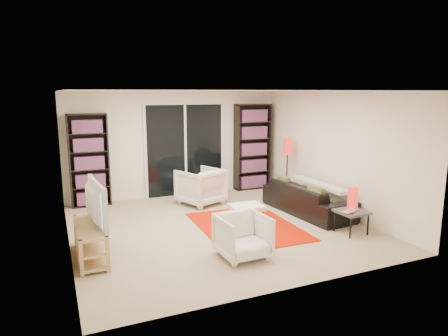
{
  "coord_description": "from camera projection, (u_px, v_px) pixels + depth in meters",
  "views": [
    {
      "loc": [
        -2.63,
        -6.34,
        2.38
      ],
      "look_at": [
        0.25,
        0.3,
        1.0
      ],
      "focal_mm": 32.0,
      "sensor_mm": 36.0,
      "label": 1
    }
  ],
  "objects": [
    {
      "name": "floor",
      "position": [
        218.0,
        226.0,
        7.19
      ],
      "size": [
        5.0,
        5.0,
        0.0
      ],
      "primitive_type": "plane",
      "color": "tan",
      "rests_on": "ground"
    },
    {
      "name": "wall_back",
      "position": [
        176.0,
        144.0,
        9.22
      ],
      "size": [
        5.0,
        0.02,
        2.4
      ],
      "primitive_type": "cube",
      "color": "white",
      "rests_on": "ground"
    },
    {
      "name": "wall_front",
      "position": [
        299.0,
        193.0,
        4.71
      ],
      "size": [
        5.0,
        0.02,
        2.4
      ],
      "primitive_type": "cube",
      "color": "white",
      "rests_on": "ground"
    },
    {
      "name": "wall_left",
      "position": [
        64.0,
        172.0,
        5.99
      ],
      "size": [
        0.02,
        5.0,
        2.4
      ],
      "primitive_type": "cube",
      "color": "white",
      "rests_on": "ground"
    },
    {
      "name": "wall_right",
      "position": [
        333.0,
        152.0,
        7.95
      ],
      "size": [
        0.02,
        5.0,
        2.4
      ],
      "primitive_type": "cube",
      "color": "white",
      "rests_on": "ground"
    },
    {
      "name": "ceiling",
      "position": [
        218.0,
        91.0,
        6.74
      ],
      "size": [
        5.0,
        5.0,
        0.02
      ],
      "primitive_type": "cube",
      "color": "white",
      "rests_on": "wall_back"
    },
    {
      "name": "sliding_door",
      "position": [
        185.0,
        150.0,
        9.29
      ],
      "size": [
        1.92,
        0.08,
        2.16
      ],
      "color": "white",
      "rests_on": "ground"
    },
    {
      "name": "bookshelf_left",
      "position": [
        89.0,
        160.0,
        8.35
      ],
      "size": [
        0.8,
        0.3,
        1.95
      ],
      "color": "black",
      "rests_on": "ground"
    },
    {
      "name": "bookshelf_right",
      "position": [
        252.0,
        147.0,
        9.84
      ],
      "size": [
        0.9,
        0.3,
        2.1
      ],
      "color": "black",
      "rests_on": "ground"
    },
    {
      "name": "tv_stand",
      "position": [
        90.0,
        241.0,
        5.77
      ],
      "size": [
        0.39,
        1.23,
        0.5
      ],
      "color": "#D2B67D",
      "rests_on": "floor"
    },
    {
      "name": "tv",
      "position": [
        90.0,
        204.0,
        5.68
      ],
      "size": [
        0.23,
        1.11,
        0.64
      ],
      "primitive_type": "imported",
      "rotation": [
        0.0,
        0.0,
        1.65
      ],
      "color": "black",
      "rests_on": "tv_stand"
    },
    {
      "name": "rug",
      "position": [
        247.0,
        226.0,
        7.18
      ],
      "size": [
        1.72,
        2.28,
        0.01
      ],
      "primitive_type": "cube",
      "rotation": [
        0.0,
        0.0,
        -0.03
      ],
      "color": "red",
      "rests_on": "floor"
    },
    {
      "name": "sofa",
      "position": [
        308.0,
        198.0,
        7.94
      ],
      "size": [
        0.95,
        2.1,
        0.6
      ],
      "primitive_type": "imported",
      "rotation": [
        0.0,
        0.0,
        1.64
      ],
      "color": "black",
      "rests_on": "floor"
    },
    {
      "name": "armchair_back",
      "position": [
        201.0,
        186.0,
        8.57
      ],
      "size": [
        1.08,
        1.09,
        0.77
      ],
      "primitive_type": "imported",
      "rotation": [
        0.0,
        0.0,
        3.52
      ],
      "color": "white",
      "rests_on": "floor"
    },
    {
      "name": "armchair_front",
      "position": [
        243.0,
        236.0,
        5.8
      ],
      "size": [
        0.71,
        0.73,
        0.64
      ],
      "primitive_type": "imported",
      "rotation": [
        0.0,
        0.0,
        0.04
      ],
      "color": "white",
      "rests_on": "floor"
    },
    {
      "name": "ottoman",
      "position": [
        246.0,
        208.0,
        7.11
      ],
      "size": [
        0.59,
        0.49,
        0.4
      ],
      "color": "white",
      "rests_on": "floor"
    },
    {
      "name": "side_table",
      "position": [
        352.0,
        213.0,
        6.78
      ],
      "size": [
        0.5,
        0.5,
        0.4
      ],
      "color": "#434347",
      "rests_on": "floor"
    },
    {
      "name": "laptop",
      "position": [
        353.0,
        212.0,
        6.65
      ],
      "size": [
        0.41,
        0.33,
        0.03
      ],
      "primitive_type": "imported",
      "rotation": [
        0.0,
        0.0,
        0.35
      ],
      "color": "silver",
      "rests_on": "side_table"
    },
    {
      "name": "table_lamp",
      "position": [
        353.0,
        198.0,
        6.86
      ],
      "size": [
        0.17,
        0.17,
        0.39
      ],
      "primitive_type": "cylinder",
      "color": "red",
      "rests_on": "side_table"
    },
    {
      "name": "floor_lamp",
      "position": [
        287.0,
        152.0,
        9.04
      ],
      "size": [
        0.21,
        0.21,
        1.37
      ],
      "color": "black",
      "rests_on": "floor"
    }
  ]
}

